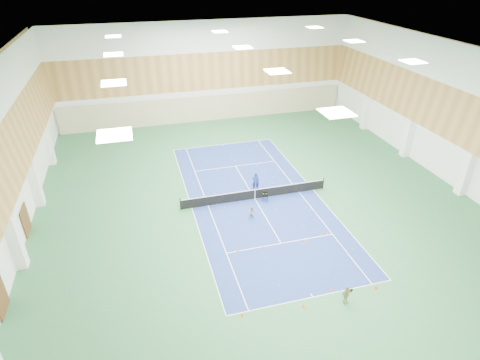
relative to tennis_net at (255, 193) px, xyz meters
name	(u,v)px	position (x,y,z in m)	size (l,w,h in m)	color
ground	(255,199)	(0.00, 0.00, -0.55)	(40.00, 40.00, 0.00)	#2A633A
room_shell	(256,134)	(0.00, 0.00, 5.45)	(36.00, 40.00, 12.00)	white
wood_cladding	(257,110)	(0.00, 0.00, 7.45)	(36.00, 40.00, 8.00)	#B98344
ceiling_light_grid	(258,58)	(0.00, 0.00, 11.37)	(21.40, 25.40, 0.06)	white
court_surface	(255,199)	(0.00, 0.00, -0.55)	(10.97, 23.77, 0.01)	navy
tennis_balls_scatter	(255,198)	(0.00, 0.00, -0.50)	(10.57, 22.77, 0.07)	#DCF529
tennis_net	(255,193)	(0.00, 0.00, 0.00)	(12.80, 0.10, 1.10)	black
back_curtain	(208,108)	(0.00, 19.75, 1.05)	(35.40, 0.16, 3.20)	#C6B793
door_left_a	(1,297)	(-17.92, -8.00, 0.55)	(0.08, 1.80, 2.20)	#593319
door_left_b	(26,220)	(-17.92, 0.00, 0.55)	(0.08, 1.80, 2.20)	#593319
coach	(256,181)	(0.49, 1.41, 0.34)	(0.65, 0.43, 1.78)	navy
child_court	(253,213)	(-1.09, -2.81, 0.03)	(0.57, 0.44, 1.16)	gray
child_apron	(346,295)	(1.69, -12.79, 0.10)	(0.76, 0.32, 1.30)	tan
ball_cart	(265,197)	(0.72, -0.60, -0.13)	(0.48, 0.48, 0.83)	black
cone_svc_a	(238,250)	(-3.26, -6.39, -0.44)	(0.20, 0.20, 0.22)	#FF5F0D
cone_svc_b	(263,247)	(-1.46, -6.53, -0.46)	(0.17, 0.17, 0.19)	#F35F0C
cone_svc_c	(306,242)	(1.77, -6.84, -0.43)	(0.22, 0.22, 0.24)	orange
cone_svc_d	(325,233)	(3.58, -6.19, -0.45)	(0.18, 0.18, 0.20)	#F9440D
cone_base_a	(242,314)	(-4.58, -12.11, -0.44)	(0.21, 0.21, 0.23)	#F45B0C
cone_base_b	(304,305)	(-0.87, -12.44, -0.43)	(0.23, 0.23, 0.25)	orange
cone_base_c	(332,289)	(1.41, -11.64, -0.45)	(0.18, 0.18, 0.20)	orange
cone_base_d	(376,287)	(4.14, -12.24, -0.43)	(0.22, 0.22, 0.24)	#F0470C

